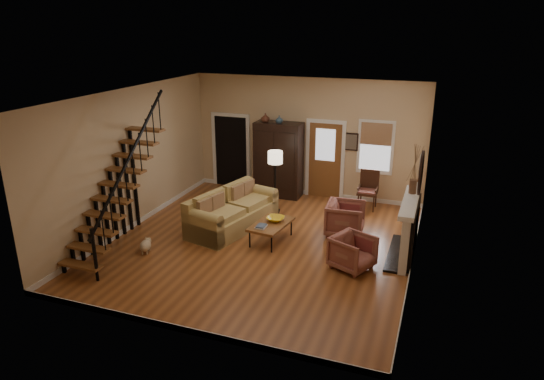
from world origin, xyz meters
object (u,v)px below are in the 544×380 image
(armchair_left, at_px, (353,252))
(floor_lamp, at_px, (275,182))
(armoire, at_px, (279,160))
(coffee_table, at_px, (271,232))
(armchair_right, at_px, (345,219))
(side_chair, at_px, (368,190))
(sofa, at_px, (233,210))

(armchair_left, height_order, floor_lamp, floor_lamp)
(armoire, xyz_separation_m, coffee_table, (0.85, -2.96, -0.83))
(armchair_right, bearing_deg, armchair_left, -167.04)
(armchair_left, relative_size, side_chair, 0.75)
(armoire, bearing_deg, armchair_left, -51.89)
(armoire, bearing_deg, floor_lamp, -74.61)
(armchair_left, bearing_deg, armchair_right, 41.19)
(armchair_right, xyz_separation_m, side_chair, (0.21, 1.82, 0.12))
(armchair_left, xyz_separation_m, side_chair, (-0.27, 3.39, 0.16))
(coffee_table, bearing_deg, sofa, 160.54)
(coffee_table, distance_m, armchair_left, 2.07)
(armoire, relative_size, floor_lamp, 1.29)
(floor_lamp, bearing_deg, armchair_right, -21.37)
(floor_lamp, bearing_deg, side_chair, 25.29)
(sofa, bearing_deg, armchair_left, -4.39)
(armchair_right, relative_size, side_chair, 0.84)
(side_chair, bearing_deg, coffee_table, -121.63)
(coffee_table, distance_m, floor_lamp, 1.88)
(armchair_right, xyz_separation_m, floor_lamp, (-2.00, 0.78, 0.42))
(armoire, bearing_deg, side_chair, -4.48)
(sofa, height_order, armchair_right, sofa)
(side_chair, bearing_deg, floor_lamp, -154.71)
(sofa, relative_size, floor_lamp, 1.47)
(side_chair, bearing_deg, armoire, 175.52)
(armoire, height_order, coffee_table, armoire)
(armchair_left, distance_m, side_chair, 3.40)
(armoire, relative_size, side_chair, 2.06)
(coffee_table, bearing_deg, armchair_right, 32.05)
(floor_lamp, bearing_deg, armchair_left, -43.49)
(armoire, xyz_separation_m, floor_lamp, (0.34, -1.24, -0.24))
(armoire, distance_m, coffee_table, 3.19)
(armchair_left, bearing_deg, floor_lamp, 70.78)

